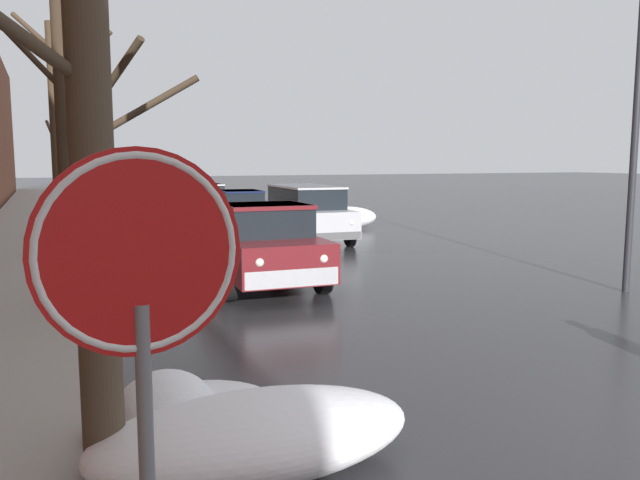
{
  "coord_description": "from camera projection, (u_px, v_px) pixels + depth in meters",
  "views": [
    {
      "loc": [
        -5.57,
        -3.28,
        2.64
      ],
      "look_at": [
        -0.41,
        8.65,
        0.99
      ],
      "focal_mm": 35.53,
      "sensor_mm": 36.0,
      "label": 1
    }
  ],
  "objects": [
    {
      "name": "bare_tree_second_along_sidewalk",
      "position": [
        73.0,
        136.0,
        10.29
      ],
      "size": [
        3.1,
        3.46,
        6.44
      ],
      "color": "#382B1E",
      "rests_on": "ground"
    },
    {
      "name": "stop_sign_at_corner",
      "position": [
        141.0,
        315.0,
        2.3
      ],
      "size": [
        0.76,
        0.09,
        2.68
      ],
      "color": "slate",
      "rests_on": "ground"
    },
    {
      "name": "pickup_truck_maroon_approaching_near_lane",
      "position": [
        258.0,
        244.0,
        13.36
      ],
      "size": [
        2.27,
        4.97,
        1.76
      ],
      "color": "maroon",
      "rests_on": "ground"
    },
    {
      "name": "snow_bank_along_right_kerb",
      "position": [
        251.0,
        437.0,
        5.34
      ],
      "size": [
        2.8,
        1.43,
        0.64
      ],
      "color": "white",
      "rests_on": "ground"
    },
    {
      "name": "sedan_darkblue_parked_kerbside_mid",
      "position": [
        241.0,
        207.0,
        25.43
      ],
      "size": [
        2.16,
        4.09,
        1.42
      ],
      "color": "navy",
      "rests_on": "ground"
    },
    {
      "name": "bare_tree_at_the_corner",
      "position": [
        79.0,
        75.0,
        4.66
      ],
      "size": [
        3.73,
        2.41,
        6.26
      ],
      "color": "#4C3D2D",
      "rests_on": "ground"
    },
    {
      "name": "snow_bank_along_left_kerb",
      "position": [
        286.0,
        211.0,
        29.0
      ],
      "size": [
        2.21,
        1.23,
        0.65
      ],
      "color": "white",
      "rests_on": "ground"
    },
    {
      "name": "snow_bank_mid_block_left",
      "position": [
        179.0,
        413.0,
        5.89
      ],
      "size": [
        1.8,
        1.09,
        0.75
      ],
      "color": "white",
      "rests_on": "ground"
    },
    {
      "name": "left_sidewalk_slab",
      "position": [
        18.0,
        244.0,
        19.36
      ],
      "size": [
        2.65,
        80.0,
        0.15
      ],
      "primitive_type": "cube",
      "color": "gray",
      "rests_on": "ground"
    },
    {
      "name": "sedan_green_queued_behind_truck",
      "position": [
        178.0,
        191.0,
        38.09
      ],
      "size": [
        2.11,
        4.32,
        1.42
      ],
      "color": "#1E5633",
      "rests_on": "ground"
    },
    {
      "name": "bare_tree_mid_block",
      "position": [
        58.0,
        128.0,
        17.18
      ],
      "size": [
        2.61,
        2.01,
        6.62
      ],
      "color": "#423323",
      "rests_on": "ground"
    },
    {
      "name": "snow_bank_near_corner_left",
      "position": [
        107.0,
        266.0,
        13.76
      ],
      "size": [
        2.04,
        1.01,
        0.73
      ],
      "color": "white",
      "rests_on": "ground"
    },
    {
      "name": "sedan_white_parked_far_down_block",
      "position": [
        206.0,
        197.0,
        32.26
      ],
      "size": [
        2.14,
        4.39,
        1.42
      ],
      "color": "silver",
      "rests_on": "ground"
    },
    {
      "name": "suv_silver_parked_kerbside_close",
      "position": [
        306.0,
        211.0,
        20.31
      ],
      "size": [
        2.25,
        4.94,
        1.82
      ],
      "color": "#B7B7BC",
      "rests_on": "ground"
    },
    {
      "name": "street_lamp_post",
      "position": [
        637.0,
        108.0,
        12.28
      ],
      "size": [
        0.44,
        0.24,
        6.54
      ],
      "color": "#28282D",
      "rests_on": "ground"
    },
    {
      "name": "snow_bank_near_corner_right",
      "position": [
        343.0,
        218.0,
        24.08
      ],
      "size": [
        2.85,
        1.03,
        0.88
      ],
      "color": "white",
      "rests_on": "ground"
    }
  ]
}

